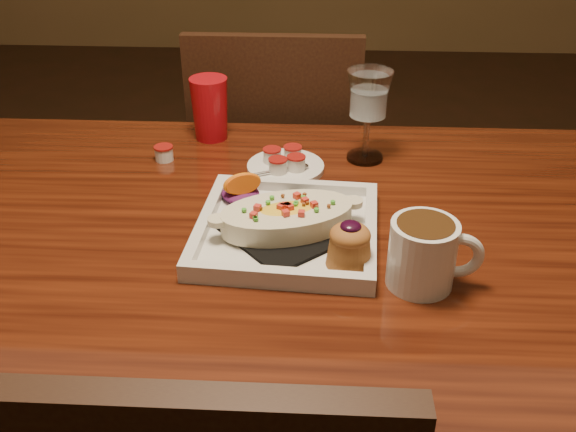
{
  "coord_description": "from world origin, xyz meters",
  "views": [
    {
      "loc": [
        0.1,
        -0.86,
        1.31
      ],
      "look_at": [
        0.06,
        0.03,
        0.77
      ],
      "focal_mm": 40.0,
      "sensor_mm": 36.0,
      "label": 1
    }
  ],
  "objects_px": {
    "plate": "(292,225)",
    "goblet": "(369,99)",
    "saucer": "(285,165)",
    "table": "(253,282)",
    "red_tumbler": "(210,109)",
    "chair_far": "(278,182)",
    "coffee_mug": "(425,252)"
  },
  "relations": [
    {
      "from": "chair_far",
      "to": "saucer",
      "type": "bearing_deg",
      "value": 95.94
    },
    {
      "from": "coffee_mug",
      "to": "saucer",
      "type": "height_order",
      "value": "coffee_mug"
    },
    {
      "from": "goblet",
      "to": "saucer",
      "type": "height_order",
      "value": "goblet"
    },
    {
      "from": "table",
      "to": "plate",
      "type": "relative_size",
      "value": 4.98
    },
    {
      "from": "plate",
      "to": "red_tumbler",
      "type": "bearing_deg",
      "value": 120.15
    },
    {
      "from": "plate",
      "to": "saucer",
      "type": "bearing_deg",
      "value": 99.96
    },
    {
      "from": "table",
      "to": "red_tumbler",
      "type": "xyz_separation_m",
      "value": [
        -0.12,
        0.37,
        0.16
      ]
    },
    {
      "from": "chair_far",
      "to": "saucer",
      "type": "relative_size",
      "value": 6.31
    },
    {
      "from": "coffee_mug",
      "to": "goblet",
      "type": "distance_m",
      "value": 0.41
    },
    {
      "from": "goblet",
      "to": "plate",
      "type": "bearing_deg",
      "value": -113.8
    },
    {
      "from": "plate",
      "to": "saucer",
      "type": "relative_size",
      "value": 2.04
    },
    {
      "from": "chair_far",
      "to": "coffee_mug",
      "type": "distance_m",
      "value": 0.84
    },
    {
      "from": "plate",
      "to": "saucer",
      "type": "height_order",
      "value": "plate"
    },
    {
      "from": "plate",
      "to": "coffee_mug",
      "type": "xyz_separation_m",
      "value": [
        0.19,
        -0.11,
        0.03
      ]
    },
    {
      "from": "chair_far",
      "to": "coffee_mug",
      "type": "height_order",
      "value": "chair_far"
    },
    {
      "from": "table",
      "to": "saucer",
      "type": "bearing_deg",
      "value": 79.52
    },
    {
      "from": "chair_far",
      "to": "red_tumbler",
      "type": "bearing_deg",
      "value": 65.03
    },
    {
      "from": "table",
      "to": "red_tumbler",
      "type": "distance_m",
      "value": 0.42
    },
    {
      "from": "goblet",
      "to": "red_tumbler",
      "type": "height_order",
      "value": "goblet"
    },
    {
      "from": "table",
      "to": "saucer",
      "type": "xyz_separation_m",
      "value": [
        0.04,
        0.23,
        0.11
      ]
    },
    {
      "from": "red_tumbler",
      "to": "chair_far",
      "type": "bearing_deg",
      "value": 65.03
    },
    {
      "from": "plate",
      "to": "goblet",
      "type": "distance_m",
      "value": 0.34
    },
    {
      "from": "table",
      "to": "red_tumbler",
      "type": "bearing_deg",
      "value": 108.03
    },
    {
      "from": "plate",
      "to": "goblet",
      "type": "height_order",
      "value": "goblet"
    },
    {
      "from": "table",
      "to": "coffee_mug",
      "type": "height_order",
      "value": "coffee_mug"
    },
    {
      "from": "coffee_mug",
      "to": "plate",
      "type": "bearing_deg",
      "value": 151.87
    },
    {
      "from": "chair_far",
      "to": "goblet",
      "type": "relative_size",
      "value": 5.19
    },
    {
      "from": "coffee_mug",
      "to": "goblet",
      "type": "bearing_deg",
      "value": 99.42
    },
    {
      "from": "saucer",
      "to": "red_tumbler",
      "type": "relative_size",
      "value": 1.14
    },
    {
      "from": "table",
      "to": "goblet",
      "type": "distance_m",
      "value": 0.41
    },
    {
      "from": "chair_far",
      "to": "red_tumbler",
      "type": "xyz_separation_m",
      "value": [
        -0.12,
        -0.26,
        0.31
      ]
    },
    {
      "from": "plate",
      "to": "goblet",
      "type": "relative_size",
      "value": 1.68
    }
  ]
}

